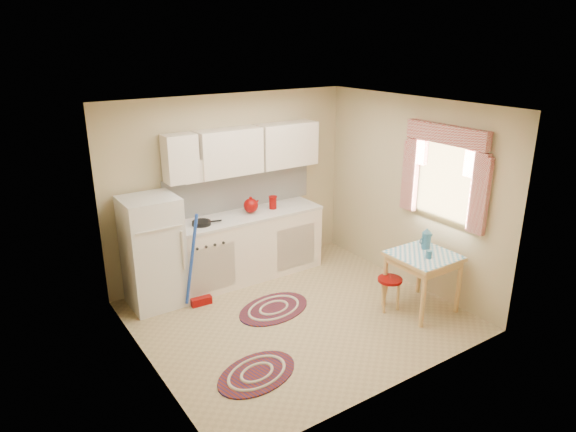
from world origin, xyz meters
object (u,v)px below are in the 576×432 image
object	(u,v)px
fridge	(153,252)
base_cabinets	(243,248)
stool	(389,294)
table	(421,282)

from	to	relation	value
fridge	base_cabinets	xyz separation A→B (m)	(1.28, 0.05, -0.26)
fridge	stool	world-z (taller)	fridge
stool	table	bearing A→B (deg)	-29.63
base_cabinets	stool	size ratio (longest dim) A/B	5.36
base_cabinets	stool	distance (m)	2.08
base_cabinets	fridge	bearing A→B (deg)	-177.77
base_cabinets	stool	xyz separation A→B (m)	(1.04, -1.79, -0.23)
base_cabinets	table	distance (m)	2.41
table	stool	world-z (taller)	table
fridge	stool	distance (m)	2.94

